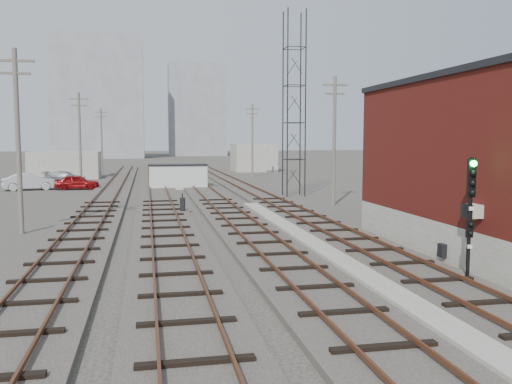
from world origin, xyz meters
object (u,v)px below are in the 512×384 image
object	(u,v)px
site_trailer	(178,176)
car_red	(77,182)
switch_stand	(183,205)
car_silver	(30,182)
car_grey	(65,177)
signal_mast	(470,210)

from	to	relation	value
site_trailer	car_red	world-z (taller)	site_trailer
switch_stand	car_red	bearing A→B (deg)	130.20
car_silver	car_grey	xyz separation A→B (m)	(2.02, 7.72, -0.14)
signal_mast	car_red	xyz separation A→B (m)	(-16.49, 37.10, -1.72)
signal_mast	car_silver	bearing A→B (deg)	118.97
switch_stand	car_silver	bearing A→B (deg)	139.52
signal_mast	switch_stand	world-z (taller)	signal_mast
site_trailer	car_silver	world-z (taller)	site_trailer
switch_stand	site_trailer	distance (m)	17.73
switch_stand	car_red	size ratio (longest dim) A/B	0.30
car_silver	signal_mast	bearing A→B (deg)	-163.75
switch_stand	car_grey	distance (m)	28.82
switch_stand	site_trailer	world-z (taller)	site_trailer
switch_stand	site_trailer	size ratio (longest dim) A/B	0.22
car_red	car_grey	bearing A→B (deg)	16.42
signal_mast	switch_stand	distance (m)	20.06
car_red	car_silver	world-z (taller)	car_silver
site_trailer	car_grey	bearing A→B (deg)	141.90
switch_stand	car_silver	xyz separation A→B (m)	(-12.73, 19.04, 0.21)
signal_mast	switch_stand	xyz separation A→B (m)	(-7.95, 18.32, -1.83)
car_grey	signal_mast	bearing A→B (deg)	-146.46
car_grey	site_trailer	bearing A→B (deg)	-117.30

